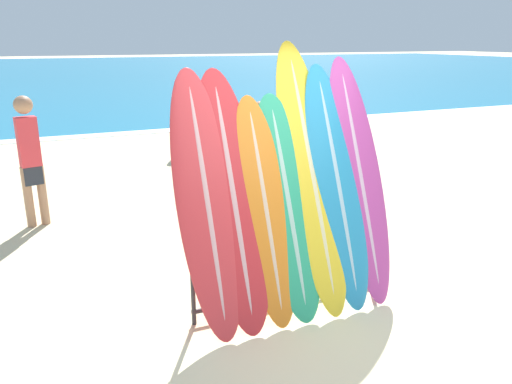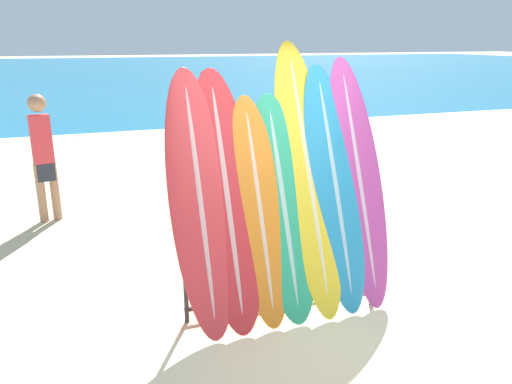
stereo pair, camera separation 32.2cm
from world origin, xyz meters
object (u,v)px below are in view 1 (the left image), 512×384
Objects in this scene: surfboard_rack at (289,258)px; person_far_left at (30,157)px; surfboard_slot_2 at (265,209)px; surfboard_slot_3 at (288,206)px; person_near_water at (188,107)px; surfboard_slot_6 at (359,178)px; person_mid_beach at (260,151)px; surfboard_slot_1 at (233,199)px; surfboard_slot_4 at (311,175)px; surfboard_slot_0 at (206,202)px; surfboard_slot_5 at (337,184)px.

person_far_left reaches higher than surfboard_rack.
surfboard_slot_3 is (0.24, 0.01, 0.00)m from surfboard_slot_2.
surfboard_slot_2 is 1.11× the size of person_near_water.
person_mid_beach is (0.09, 2.62, -0.27)m from surfboard_slot_6.
surfboard_slot_6 reaches higher than surfboard_slot_2.
surfboard_slot_1 reaches higher than surfboard_slot_3.
person_mid_beach reaches higher than surfboard_rack.
surfboard_slot_4 is at bearing 4.23° from surfboard_slot_1.
surfboard_slot_2 is at bearing 175.12° from surfboard_rack.
surfboard_rack is 0.87× the size of surfboard_slot_0.
surfboard_slot_1 is 1.06m from surfboard_slot_5.
surfboard_slot_3 is at bearing 1.95° from surfboard_slot_2.
surfboard_slot_4 reaches higher than surfboard_rack.
person_mid_beach is (0.90, 2.69, -0.11)m from surfboard_slot_3.
surfboard_slot_3 is 3.89m from person_far_left.
surfboard_slot_3 is 0.56m from surfboard_slot_5.
person_far_left is at bearing 117.75° from surfboard_slot_1.
surfboard_slot_2 reaches higher than person_near_water.
surfboard_slot_5 reaches higher than surfboard_slot_2.
surfboard_slot_5 is at bearing 4.94° from surfboard_slot_3.
surfboard_slot_1 is 0.53m from surfboard_slot_3.
surfboard_slot_1 is 1.12× the size of surfboard_slot_2.
surfboard_slot_2 is 0.79m from surfboard_slot_5.
surfboard_slot_1 is 0.31m from surfboard_slot_2.
person_mid_beach is (-0.20, -4.57, -0.10)m from person_near_water.
person_near_water is at bearing 75.54° from surfboard_slot_0.
surfboard_slot_3 is at bearing 110.80° from person_far_left.
person_mid_beach is at bearing 57.82° from surfboard_slot_0.
surfboard_rack is 1.01m from surfboard_slot_0.
surfboard_rack is at bearing -153.91° from surfboard_slot_4.
surfboard_rack is at bearing -5.34° from surfboard_slot_0.
person_near_water is 1.01× the size of person_far_left.
surfboard_rack is at bearing -8.37° from surfboard_slot_1.
surfboard_rack is 1.10× the size of person_far_left.
surfboard_rack is 1.08× the size of person_near_water.
surfboard_slot_1 is at bearing -72.24° from person_near_water.
surfboard_slot_0 is 1.25× the size of person_near_water.
surfboard_rack is at bearing -67.96° from surfboard_slot_3.
surfboard_rack is 0.83m from surfboard_slot_1.
surfboard_slot_4 is at bearing 12.47° from surfboard_slot_2.
surfboard_slot_0 is 0.55m from surfboard_slot_2.
surfboard_slot_5 is at bearing -14.13° from surfboard_slot_4.
surfboard_slot_5 reaches higher than surfboard_slot_3.
surfboard_slot_4 reaches higher than person_mid_beach.
surfboard_slot_6 is at bearing 0.66° from surfboard_slot_1.
surfboard_slot_5 is at bearing 4.04° from surfboard_slot_2.
surfboard_slot_2 is at bearing -178.05° from surfboard_slot_3.
surfboard_slot_6 is (1.33, 0.02, 0.04)m from surfboard_slot_1.
surfboard_slot_5 reaches higher than person_far_left.
surfboard_slot_2 is 0.24m from surfboard_slot_3.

